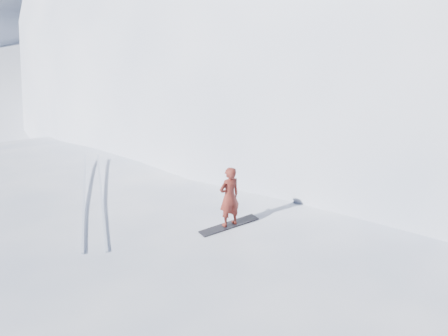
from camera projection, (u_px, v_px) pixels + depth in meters
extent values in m
ellipsoid|color=white|center=(202.00, 317.00, 12.64)|extent=(36.00, 28.00, 4.80)
ellipsoid|color=white|center=(330.00, 111.00, 29.18)|extent=(28.00, 24.00, 18.00)
ellipsoid|color=white|center=(94.00, 260.00, 15.02)|extent=(7.00, 6.30, 1.00)
ellipsoid|color=white|center=(408.00, 276.00, 14.25)|extent=(4.00, 3.60, 0.60)
cube|color=black|center=(229.00, 225.00, 12.11)|extent=(1.55, 0.97, 0.03)
imported|color=maroon|center=(229.00, 197.00, 11.81)|extent=(0.66, 0.57, 1.51)
cube|color=silver|center=(84.00, 194.00, 13.65)|extent=(0.74, 5.97, 0.04)
cube|color=silver|center=(101.00, 193.00, 13.71)|extent=(0.86, 5.95, 0.04)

